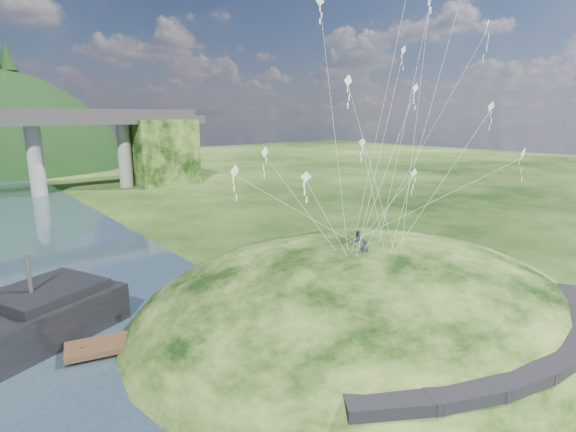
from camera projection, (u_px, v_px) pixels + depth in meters
ground at (299, 357)px, 26.80m from camera, size 320.00×320.00×0.00m
grass_hill at (363, 329)px, 33.54m from camera, size 36.00×32.00×13.00m
footpath at (528, 351)px, 23.48m from camera, size 22.29×5.84×0.83m
wooden_dock at (185, 330)px, 29.20m from camera, size 14.31×5.58×1.01m
kite_flyers at (360, 233)px, 32.03m from camera, size 2.38×2.83×1.80m
kite_swarm at (389, 80)px, 31.86m from camera, size 17.51×15.56×19.75m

